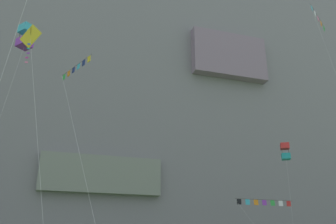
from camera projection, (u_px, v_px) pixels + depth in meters
cliff_face at (98, 92)px, 71.84m from camera, size 180.00×31.93×62.74m
kite_banner_upper_mid at (77, 81)px, 22.45m from camera, size 2.92×7.45×12.80m
kite_banner_far_right at (264, 203)px, 42.93m from camera, size 7.73×6.10×7.54m
kite_box_mid_right at (26, 37)px, 29.68m from camera, size 2.72×2.16×19.16m
kite_box_low_right at (285, 151)px, 45.01m from camera, size 2.21×2.45×14.41m
kite_banner_mid_left at (321, 26)px, 43.25m from camera, size 5.15×6.81×28.45m
kite_diamond_low_left at (31, 45)px, 22.31m from camera, size 3.38×4.88×15.03m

